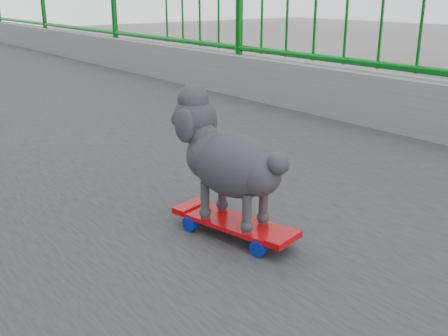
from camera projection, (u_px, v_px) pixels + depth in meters
skateboard at (234, 224)px, 1.67m from camera, size 0.21×0.45×0.06m
poodle at (228, 158)px, 1.61m from camera, size 0.25×0.45×0.38m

